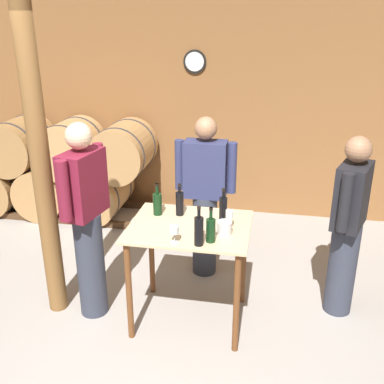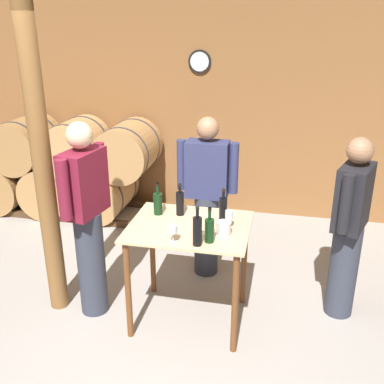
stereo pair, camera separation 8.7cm
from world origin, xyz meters
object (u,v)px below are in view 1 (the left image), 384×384
at_px(wine_glass_near_left, 174,230).
at_px(person_host, 348,225).
at_px(wine_bottle_center, 199,230).
at_px(wine_bottle_left, 180,203).
at_px(person_visitor_with_scarf, 205,195).
at_px(wine_bottle_right, 211,229).
at_px(ice_bucket, 225,228).
at_px(person_visitor_bearded, 86,219).
at_px(wooden_post, 41,165).
at_px(wine_bottle_far_left, 157,203).
at_px(wine_bottle_far_right, 223,209).
at_px(wine_glass_near_center, 229,215).

distance_m(wine_glass_near_left, person_host, 1.50).
relative_size(wine_glass_near_left, person_host, 0.09).
relative_size(wine_bottle_center, person_host, 0.19).
xyz_separation_m(wine_bottle_left, person_visitor_with_scarf, (0.12, 0.60, -0.15)).
xyz_separation_m(wine_bottle_right, person_visitor_with_scarf, (-0.21, 1.03, -0.15)).
bearing_deg(person_host, wine_bottle_right, -150.42).
bearing_deg(wine_bottle_center, ice_bucket, 52.68).
distance_m(wine_bottle_left, person_visitor_bearded, 0.78).
relative_size(wooden_post, wine_bottle_far_left, 9.67).
distance_m(wine_bottle_far_right, wine_glass_near_center, 0.12).
xyz_separation_m(wine_bottle_far_right, wine_glass_near_center, (0.06, -0.11, -0.00)).
relative_size(wine_bottle_right, person_host, 0.17).
height_order(wine_bottle_center, person_visitor_bearded, person_visitor_bearded).
distance_m(wine_glass_near_left, ice_bucket, 0.41).
xyz_separation_m(wine_bottle_right, person_visitor_bearded, (-1.06, 0.18, -0.09)).
height_order(wine_bottle_far_right, person_host, person_host).
bearing_deg(person_host, wine_bottle_center, -149.49).
bearing_deg(ice_bucket, wine_bottle_center, -127.32).
distance_m(wine_bottle_left, wine_glass_near_center, 0.47).
height_order(wine_bottle_left, person_visitor_bearded, person_visitor_bearded).
xyz_separation_m(ice_bucket, person_visitor_with_scarf, (-0.29, 0.88, -0.10)).
relative_size(wine_bottle_left, person_host, 0.17).
distance_m(wine_bottle_right, person_visitor_bearded, 1.08).
relative_size(wine_glass_near_center, person_visitor_bearded, 0.09).
xyz_separation_m(wine_bottle_center, wine_glass_near_left, (-0.18, 0.00, -0.02)).
relative_size(wine_glass_near_left, wine_glass_near_center, 0.92).
xyz_separation_m(wine_bottle_center, person_visitor_bearded, (-0.98, 0.25, -0.11)).
distance_m(wine_glass_near_left, person_visitor_bearded, 0.84).
xyz_separation_m(wine_bottle_right, ice_bucket, (0.09, 0.15, -0.05)).
xyz_separation_m(wine_glass_near_center, person_host, (0.96, 0.35, -0.16)).
bearing_deg(wine_bottle_center, person_host, 30.51).
xyz_separation_m(wine_bottle_left, person_visitor_bearded, (-0.73, -0.25, -0.10)).
bearing_deg(wooden_post, wine_bottle_right, -7.27).
relative_size(wine_bottle_far_left, wine_glass_near_left, 2.04).
height_order(wooden_post, wine_glass_near_left, wooden_post).
relative_size(wine_bottle_far_left, person_host, 0.17).
distance_m(wine_bottle_center, ice_bucket, 0.28).
distance_m(wine_bottle_far_right, wine_glass_near_left, 0.53).
relative_size(wine_bottle_far_left, wine_bottle_center, 0.91).
xyz_separation_m(wine_bottle_center, wine_glass_near_center, (0.19, 0.33, -0.01)).
xyz_separation_m(wine_bottle_center, person_visitor_with_scarf, (-0.13, 1.10, -0.16)).
height_order(wine_bottle_far_left, person_visitor_with_scarf, person_visitor_with_scarf).
bearing_deg(wine_bottle_center, person_visitor_bearded, 165.80).
bearing_deg(wooden_post, wine_bottle_far_right, 7.37).
xyz_separation_m(wine_bottle_far_left, wine_bottle_center, (0.44, -0.47, 0.02)).
bearing_deg(person_visitor_with_scarf, ice_bucket, -71.64).
distance_m(wine_glass_near_center, person_host, 1.03).
height_order(wine_bottle_far_left, person_visitor_bearded, person_visitor_bearded).
relative_size(wooden_post, wine_bottle_right, 9.81).
relative_size(wooden_post, wine_bottle_center, 8.81).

